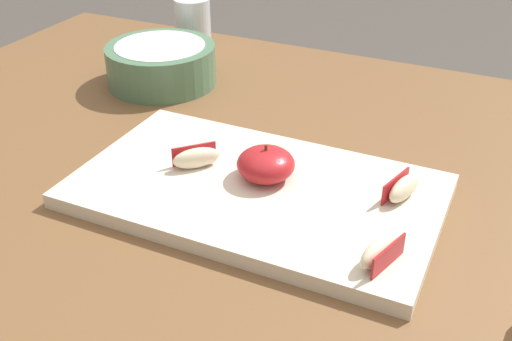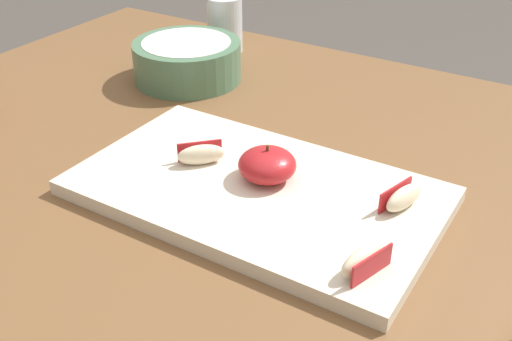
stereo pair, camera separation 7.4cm
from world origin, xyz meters
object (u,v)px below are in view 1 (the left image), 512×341
at_px(apple_wedge_back, 380,252).
at_px(apple_wedge_near_knife, 403,188).
at_px(apple_wedge_left, 196,158).
at_px(drinking_glass_water, 193,26).
at_px(apple_half_skin_up, 266,164).
at_px(ceramic_fruit_bowl, 161,63).
at_px(cutting_board, 256,191).

relative_size(apple_wedge_back, apple_wedge_near_knife, 1.00).
distance_m(apple_wedge_left, drinking_glass_water, 0.47).
distance_m(apple_half_skin_up, apple_wedge_near_knife, 0.17).
height_order(apple_half_skin_up, apple_wedge_near_knife, apple_half_skin_up).
relative_size(ceramic_fruit_bowl, drinking_glass_water, 1.77).
relative_size(cutting_board, ceramic_fruit_bowl, 2.38).
height_order(cutting_board, drinking_glass_water, drinking_glass_water).
bearing_deg(apple_half_skin_up, apple_wedge_left, -171.81).
xyz_separation_m(apple_half_skin_up, apple_wedge_near_knife, (0.16, 0.03, -0.01)).
xyz_separation_m(apple_wedge_near_knife, drinking_glass_water, (-0.49, 0.36, 0.02)).
bearing_deg(ceramic_fruit_bowl, apple_half_skin_up, -37.92).
bearing_deg(cutting_board, apple_wedge_back, -24.39).
bearing_deg(apple_wedge_near_knife, apple_half_skin_up, -170.52).
bearing_deg(apple_wedge_back, drinking_glass_water, 135.67).
height_order(apple_wedge_left, ceramic_fruit_bowl, ceramic_fruit_bowl).
height_order(apple_wedge_left, apple_wedge_back, same).
bearing_deg(apple_wedge_back, ceramic_fruit_bowl, 144.78).
relative_size(apple_wedge_back, drinking_glass_water, 0.61).
bearing_deg(apple_half_skin_up, drinking_glass_water, 130.14).
distance_m(apple_wedge_left, ceramic_fruit_bowl, 0.33).
relative_size(apple_wedge_near_knife, ceramic_fruit_bowl, 0.35).
bearing_deg(apple_wedge_left, apple_half_skin_up, 8.19).
distance_m(apple_wedge_back, ceramic_fruit_bowl, 0.58).
height_order(cutting_board, apple_half_skin_up, apple_half_skin_up).
bearing_deg(apple_wedge_left, drinking_glass_water, 120.48).
distance_m(cutting_board, ceramic_fruit_bowl, 0.39).
bearing_deg(apple_half_skin_up, apple_wedge_back, -29.97).
distance_m(cutting_board, drinking_glass_water, 0.52).
xyz_separation_m(apple_half_skin_up, apple_wedge_left, (-0.09, -0.01, -0.01)).
distance_m(cutting_board, apple_wedge_near_knife, 0.18).
bearing_deg(apple_wedge_near_knife, ceramic_fruit_bowl, 155.98).
distance_m(apple_wedge_back, apple_wedge_near_knife, 0.13).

